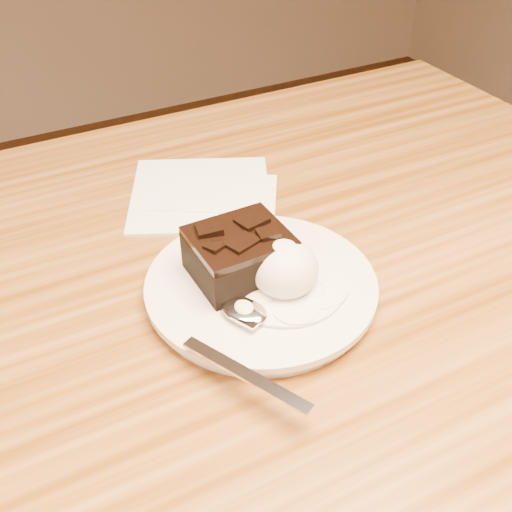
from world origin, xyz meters
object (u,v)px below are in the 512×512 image
plate (261,288)px  napkin (201,192)px  brownie (240,257)px  ice_cream_scoop (284,268)px  spoon (244,312)px

plate → napkin: bearing=83.6°
napkin → plate: bearing=-96.4°
brownie → ice_cream_scoop: ice_cream_scoop is taller
brownie → ice_cream_scoop: size_ratio=1.31×
plate → spoon: size_ratio=1.23×
plate → spoon: spoon is taller
plate → ice_cream_scoop: bearing=-47.1°
brownie → ice_cream_scoop: (0.03, -0.03, 0.00)m
brownie → spoon: brownie is taller
brownie → napkin: (0.03, 0.17, -0.03)m
plate → spoon: (-0.04, -0.03, 0.01)m
brownie → ice_cream_scoop: 0.04m
plate → ice_cream_scoop: ice_cream_scoop is taller
plate → ice_cream_scoop: 0.04m
ice_cream_scoop → spoon: ice_cream_scoop is taller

